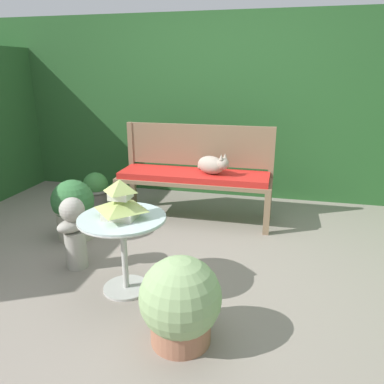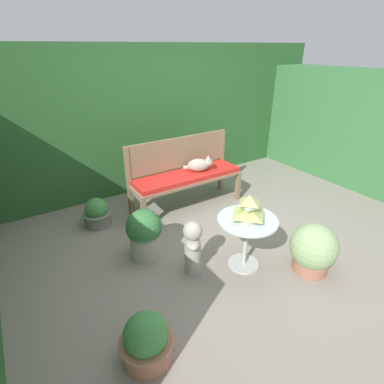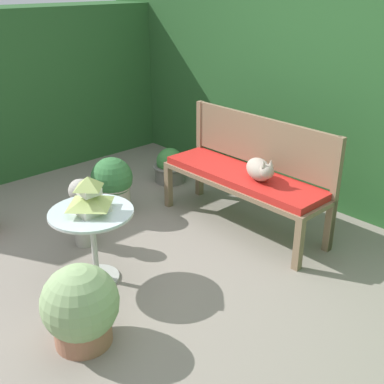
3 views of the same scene
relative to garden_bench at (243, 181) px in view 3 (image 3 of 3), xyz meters
name	(u,v)px [view 3 (image 3 of 3)]	position (x,y,z in m)	size (l,w,h in m)	color
ground	(163,268)	(0.06, -0.98, -0.45)	(30.00, 30.00, 0.00)	gray
foliage_hedge_back	(339,88)	(0.06, 1.33, 0.64)	(6.40, 0.83, 2.18)	#285628
foliage_hedge_left	(10,93)	(-2.79, -0.83, 0.45)	(0.70, 3.50, 1.81)	#285628
garden_bench	(243,181)	(0.00, 0.00, 0.00)	(1.61, 0.48, 0.53)	#7F664C
bench_backrest	(261,147)	(0.00, 0.22, 0.26)	(1.61, 0.06, 0.99)	#7F664C
cat	(260,170)	(0.20, -0.01, 0.17)	(0.37, 0.33, 0.23)	#A89989
patio_table	(92,227)	(-0.18, -1.44, 0.00)	(0.62, 0.62, 0.57)	#B7B7B2
pagoda_birdhouse	(89,197)	(-0.18, -1.44, 0.23)	(0.30, 0.30, 0.27)	silver
garden_bust	(82,209)	(-0.70, -1.22, -0.13)	(0.27, 0.32, 0.60)	#A39E93
potted_plant_patio_mid	(112,186)	(-1.00, -0.72, -0.15)	(0.40, 0.40, 0.58)	#ADA393
potted_plant_bench_right	(170,167)	(-1.25, 0.21, -0.28)	(0.37, 0.37, 0.39)	slate
potted_plant_bench_left	(81,308)	(0.36, -1.88, -0.20)	(0.48, 0.48, 0.54)	#9E664C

